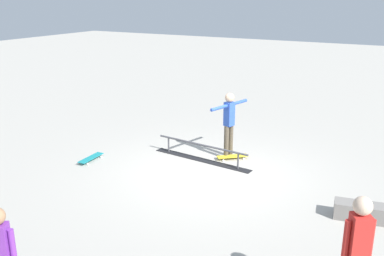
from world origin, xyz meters
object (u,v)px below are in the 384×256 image
at_px(bystander_red_shirt, 357,251).
at_px(loose_skateboard_teal, 91,158).
at_px(skater_main, 229,121).
at_px(skateboard_main, 232,156).
at_px(grind_rail, 202,153).

height_order(bystander_red_shirt, loose_skateboard_teal, bystander_red_shirt).
bearing_deg(bystander_red_shirt, skater_main, 98.07).
relative_size(skater_main, skateboard_main, 2.34).
bearing_deg(bystander_red_shirt, loose_skateboard_teal, 127.12).
bearing_deg(skater_main, skateboard_main, 80.40).
xyz_separation_m(skater_main, skateboard_main, (-0.15, 0.07, -0.92)).
height_order(grind_rail, loose_skateboard_teal, grind_rail).
distance_m(skateboard_main, loose_skateboard_teal, 3.62).
distance_m(grind_rail, bystander_red_shirt, 5.89).
height_order(skater_main, skateboard_main, skater_main).
xyz_separation_m(skateboard_main, loose_skateboard_teal, (3.11, 1.85, 0.00)).
relative_size(bystander_red_shirt, loose_skateboard_teal, 2.15).
bearing_deg(bystander_red_shirt, grind_rail, 105.19).
bearing_deg(loose_skateboard_teal, bystander_red_shirt, 66.22).
height_order(skater_main, bystander_red_shirt, bystander_red_shirt).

